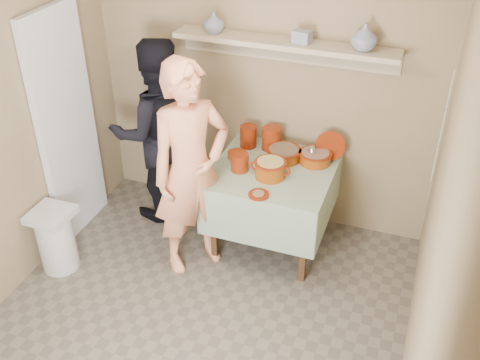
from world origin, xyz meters
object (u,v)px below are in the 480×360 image
at_px(person_helper, 157,132).
at_px(serving_table, 273,181).
at_px(person_cook, 191,170).
at_px(cazuela_rice, 270,168).
at_px(trash_bin, 56,239).

relative_size(person_helper, serving_table, 1.75).
xyz_separation_m(person_cook, person_helper, (-0.58, 0.55, -0.05)).
relative_size(person_cook, person_helper, 1.05).
xyz_separation_m(cazuela_rice, trash_bin, (-1.57, -0.78, -0.56)).
height_order(person_cook, cazuela_rice, person_cook).
height_order(person_helper, trash_bin, person_helper).
relative_size(serving_table, trash_bin, 1.74).
xyz_separation_m(person_cook, serving_table, (0.53, 0.45, -0.25)).
height_order(serving_table, cazuela_rice, cazuela_rice).
bearing_deg(person_helper, serving_table, 136.74).
bearing_deg(cazuela_rice, person_helper, 168.37).
bearing_deg(serving_table, cazuela_rice, -86.06).
bearing_deg(trash_bin, person_cook, 23.77).
xyz_separation_m(person_helper, serving_table, (1.10, -0.10, -0.21)).
xyz_separation_m(serving_table, cazuela_rice, (0.01, -0.13, 0.20)).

